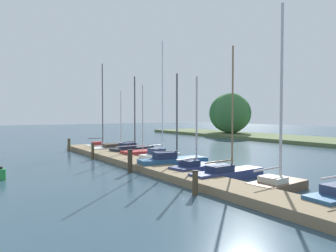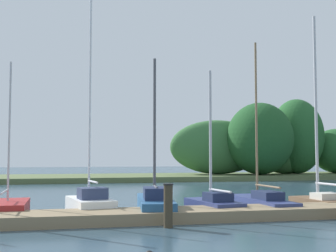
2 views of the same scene
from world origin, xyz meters
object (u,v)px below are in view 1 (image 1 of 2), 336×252
sailboat_1 (119,148)px  sailboat_3 (142,154)px  sailboat_7 (229,173)px  sailboat_8 (278,179)px  sailboat_2 (133,149)px  sailboat_6 (195,167)px  mooring_piling_2 (130,161)px  mooring_piling_3 (195,182)px  sailboat_0 (102,144)px  sailboat_5 (174,161)px  channel_buoy_0 (1,174)px  mooring_piling_1 (93,151)px  sailboat_4 (161,156)px  mooring_piling_0 (69,145)px

sailboat_1 → sailboat_3: size_ratio=0.96×
sailboat_7 → sailboat_8: size_ratio=0.83×
sailboat_1 → sailboat_3: 4.21m
sailboat_7 → sailboat_2: bearing=85.1°
sailboat_6 → sailboat_8: bearing=-90.2°
sailboat_7 → sailboat_6: bearing=102.0°
mooring_piling_2 → mooring_piling_3: mooring_piling_2 is taller
sailboat_7 → sailboat_8: 2.64m
sailboat_0 → sailboat_8: bearing=-87.0°
sailboat_1 → sailboat_3: (4.21, -0.14, 0.02)m
sailboat_5 → channel_buoy_0: 8.89m
sailboat_3 → channel_buoy_0: (3.02, -9.25, -0.02)m
sailboat_0 → mooring_piling_3: (17.29, -3.05, 0.07)m
sailboat_1 → sailboat_2: (2.04, 0.29, 0.12)m
sailboat_8 → mooring_piling_1: (-12.84, -3.22, 0.12)m
sailboat_4 → channel_buoy_0: sailboat_4 is taller
sailboat_1 → mooring_piling_1: size_ratio=4.54×
mooring_piling_1 → sailboat_3: bearing=67.8°
mooring_piling_3 → mooring_piling_1: bearing=179.4°
mooring_piling_1 → mooring_piling_2: bearing=-1.3°
sailboat_0 → sailboat_7: (15.97, 0.08, -0.09)m
sailboat_5 → sailboat_6: size_ratio=1.07×
sailboat_6 → sailboat_5: bearing=78.4°
sailboat_0 → mooring_piling_2: size_ratio=6.16×
sailboat_4 → mooring_piling_2: size_ratio=6.31×
sailboat_5 → sailboat_1: bearing=92.8°
mooring_piling_0 → sailboat_3: bearing=25.5°
sailboat_3 → sailboat_6: 6.94m
channel_buoy_0 → sailboat_7: bearing=57.0°
sailboat_5 → sailboat_7: sailboat_7 is taller
sailboat_3 → mooring_piling_0: 7.49m
sailboat_0 → sailboat_1: bearing=-80.4°
sailboat_1 → sailboat_6: (11.11, -0.79, 0.07)m
sailboat_3 → sailboat_8: 11.55m
sailboat_0 → sailboat_3: bearing=-86.0°
sailboat_6 → mooring_piling_0: (-13.67, -2.57, 0.19)m
sailboat_0 → channel_buoy_0: (10.07, -9.02, -0.15)m
mooring_piling_3 → sailboat_7: bearing=113.0°
sailboat_1 → sailboat_5: bearing=-88.6°
sailboat_8 → mooring_piling_2: sailboat_8 is taller
sailboat_5 → sailboat_8: 6.72m
mooring_piling_1 → sailboat_0: bearing=153.0°
sailboat_8 → sailboat_4: bearing=86.9°
sailboat_3 → sailboat_0: bearing=91.8°
sailboat_1 → sailboat_5: size_ratio=0.92×
mooring_piling_3 → sailboat_8: bearing=68.8°
sailboat_8 → sailboat_3: bearing=86.4°
sailboat_3 → sailboat_6: size_ratio=1.02×
sailboat_6 → mooring_piling_1: (-8.20, -2.51, 0.22)m
sailboat_2 → sailboat_6: sailboat_2 is taller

